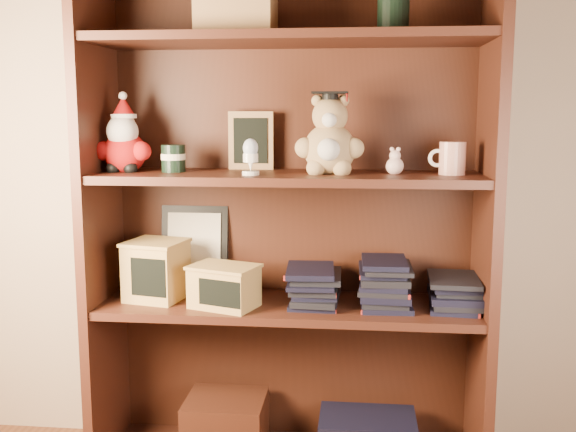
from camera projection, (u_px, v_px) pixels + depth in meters
name	position (u px, v px, depth m)	size (l,w,h in m)	color
bookcase	(289.00, 227.00, 2.08)	(1.20, 0.35, 1.60)	#3F1C12
shelf_lower	(288.00, 307.00, 2.07)	(1.14, 0.33, 0.02)	#3F1C12
shelf_upper	(288.00, 177.00, 2.01)	(1.14, 0.33, 0.02)	#3F1C12
santa_plush	(124.00, 142.00, 2.04)	(0.18, 0.13, 0.25)	#A50F0F
teachers_tin	(173.00, 158.00, 2.04)	(0.07, 0.07, 0.08)	black
chalkboard_plaque	(251.00, 142.00, 2.12)	(0.14, 0.08, 0.18)	#9E7547
egg_cup	(251.00, 155.00, 1.93)	(0.05, 0.05, 0.11)	white
grad_teddy_bear	(330.00, 142.00, 1.97)	(0.20, 0.17, 0.25)	tan
pink_figurine	(395.00, 164.00, 1.97)	(0.05, 0.05, 0.08)	beige
teacher_mug	(452.00, 158.00, 1.95)	(0.11, 0.08, 0.10)	silver
certificate_frame	(195.00, 248.00, 2.22)	(0.22, 0.06, 0.28)	black
treats_box	(156.00, 270.00, 2.10)	(0.20, 0.20, 0.18)	tan
pencils_box	(224.00, 286.00, 2.01)	(0.23, 0.20, 0.13)	tan
book_stack_left	(314.00, 286.00, 2.05)	(0.14, 0.20, 0.11)	black
book_stack_mid	(385.00, 282.00, 2.03)	(0.14, 0.20, 0.14)	black
book_stack_right	(454.00, 292.00, 2.01)	(0.14, 0.20, 0.10)	black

